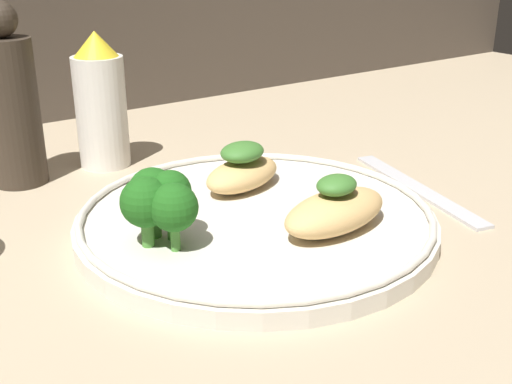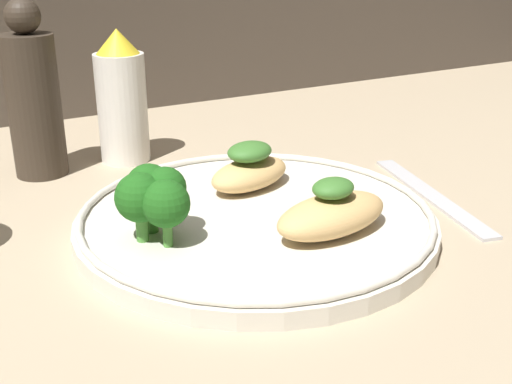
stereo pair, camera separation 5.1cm
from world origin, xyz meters
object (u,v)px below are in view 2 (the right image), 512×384
object	(u,v)px
broccoli_bunch	(153,195)
pepper_grinder	(33,99)
plate	(256,219)
sauce_bottle	(122,99)

from	to	relation	value
broccoli_bunch	pepper_grinder	xyz separation A→B (cm)	(-3.71, 22.48, 2.89)
plate	sauce_bottle	xyz separation A→B (cm)	(-3.58, 22.38, 5.66)
broccoli_bunch	sauce_bottle	bearing A→B (deg)	77.22
plate	broccoli_bunch	bearing A→B (deg)	-179.34
broccoli_bunch	pepper_grinder	distance (cm)	22.97
pepper_grinder	broccoli_bunch	bearing A→B (deg)	-80.64
sauce_bottle	pepper_grinder	bearing A→B (deg)	180.00
broccoli_bunch	plate	bearing A→B (deg)	0.66
sauce_bottle	plate	bearing A→B (deg)	-80.91
broccoli_bunch	pepper_grinder	size ratio (longest dim) A/B	0.38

